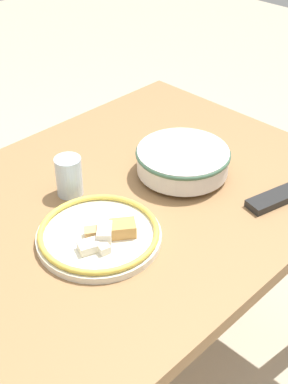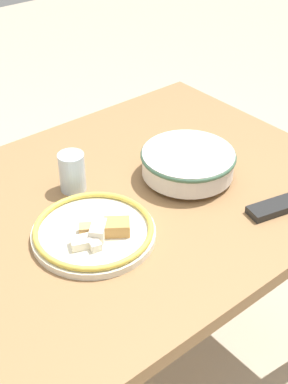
{
  "view_description": "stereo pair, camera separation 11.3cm",
  "coord_description": "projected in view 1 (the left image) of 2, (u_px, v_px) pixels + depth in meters",
  "views": [
    {
      "loc": [
        0.69,
        0.84,
        1.58
      ],
      "look_at": [
        -0.1,
        0.06,
        0.77
      ],
      "focal_mm": 50.0,
      "sensor_mm": 36.0,
      "label": 1
    },
    {
      "loc": [
        0.61,
        0.92,
        1.58
      ],
      "look_at": [
        -0.1,
        0.06,
        0.77
      ],
      "focal_mm": 50.0,
      "sensor_mm": 36.0,
      "label": 2
    }
  ],
  "objects": [
    {
      "name": "tv_remote",
      "position": [
        279.0,
        197.0,
        1.41
      ],
      "size": [
        0.2,
        0.1,
        0.02
      ],
      "rotation": [
        0.0,
        0.0,
        1.33
      ],
      "color": "black",
      "rests_on": "dining_table"
    },
    {
      "name": "drinking_glass",
      "position": [
        68.0,
        177.0,
        1.4
      ],
      "size": [
        0.07,
        0.07,
        0.11
      ],
      "color": "silver",
      "rests_on": "dining_table"
    },
    {
      "name": "food_plate",
      "position": [
        100.0,
        235.0,
        1.27
      ],
      "size": [
        0.3,
        0.3,
        0.05
      ],
      "color": "silver",
      "rests_on": "dining_table"
    },
    {
      "name": "noodle_bowl",
      "position": [
        183.0,
        160.0,
        1.48
      ],
      "size": [
        0.26,
        0.26,
        0.08
      ],
      "color": "silver",
      "rests_on": "dining_table"
    },
    {
      "name": "ground_plane",
      "position": [
        110.0,
        383.0,
        1.8
      ],
      "size": [
        8.0,
        8.0,
        0.0
      ],
      "primitive_type": "plane",
      "color": "#B7A88E"
    },
    {
      "name": "dining_table",
      "position": [
        101.0,
        236.0,
        1.42
      ],
      "size": [
        1.4,
        0.9,
        0.73
      ],
      "color": "olive",
      "rests_on": "ground_plane"
    }
  ]
}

